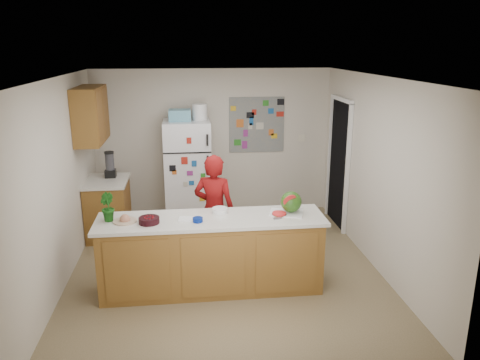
{
  "coord_description": "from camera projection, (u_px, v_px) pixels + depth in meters",
  "views": [
    {
      "loc": [
        -0.46,
        -5.64,
        2.87
      ],
      "look_at": [
        0.22,
        0.2,
        1.17
      ],
      "focal_mm": 35.0,
      "sensor_mm": 36.0,
      "label": 1
    }
  ],
  "objects": [
    {
      "name": "refrigerator",
      "position": [
        188.0,
        172.0,
        7.74
      ],
      "size": [
        0.75,
        0.7,
        1.7
      ],
      "primitive_type": "cube",
      "color": "silver",
      "rests_on": "floor"
    },
    {
      "name": "floor",
      "position": [
        225.0,
        269.0,
        6.23
      ],
      "size": [
        4.0,
        4.5,
        0.02
      ],
      "primitive_type": "cube",
      "color": "brown",
      "rests_on": "ground"
    },
    {
      "name": "upper_cabinets",
      "position": [
        91.0,
        115.0,
        6.74
      ],
      "size": [
        0.35,
        1.0,
        0.8
      ],
      "primitive_type": "cube",
      "color": "brown",
      "rests_on": "wall_left"
    },
    {
      "name": "white_bowl",
      "position": [
        220.0,
        210.0,
        5.64
      ],
      "size": [
        0.22,
        0.22,
        0.06
      ],
      "primitive_type": "cylinder",
      "rotation": [
        0.0,
        0.0,
        0.2
      ],
      "color": "white",
      "rests_on": "peninsula_top"
    },
    {
      "name": "wall_left",
      "position": [
        59.0,
        184.0,
        5.66
      ],
      "size": [
        0.02,
        4.5,
        2.5
      ],
      "primitive_type": "cube",
      "color": "beige",
      "rests_on": "ground"
    },
    {
      "name": "potted_plant",
      "position": [
        107.0,
        207.0,
        5.34
      ],
      "size": [
        0.23,
        0.23,
        0.33
      ],
      "primitive_type": "imported",
      "rotation": [
        0.0,
        0.0,
        2.29
      ],
      "color": "#153F09",
      "rests_on": "peninsula_top"
    },
    {
      "name": "watermelon",
      "position": [
        291.0,
        202.0,
        5.61
      ],
      "size": [
        0.25,
        0.25,
        0.25
      ],
      "primitive_type": "sphere",
      "color": "#2F5D0E",
      "rests_on": "cutting_board"
    },
    {
      "name": "cherry_bowl",
      "position": [
        149.0,
        220.0,
        5.3
      ],
      "size": [
        0.25,
        0.25,
        0.07
      ],
      "primitive_type": "cylinder",
      "rotation": [
        0.0,
        0.0,
        0.06
      ],
      "color": "black",
      "rests_on": "peninsula_top"
    },
    {
      "name": "fridge_top_bin",
      "position": [
        180.0,
        115.0,
        7.46
      ],
      "size": [
        0.35,
        0.28,
        0.18
      ],
      "primitive_type": "cube",
      "color": "#5999B2",
      "rests_on": "refrigerator"
    },
    {
      "name": "keys",
      "position": [
        277.0,
        218.0,
        5.45
      ],
      "size": [
        0.1,
        0.07,
        0.01
      ],
      "primitive_type": "cube",
      "rotation": [
        0.0,
        0.0,
        0.25
      ],
      "color": "gray",
      "rests_on": "peninsula_top"
    },
    {
      "name": "peninsula_base",
      "position": [
        212.0,
        255.0,
        5.61
      ],
      "size": [
        2.6,
        0.62,
        0.88
      ],
      "primitive_type": "cube",
      "color": "brown",
      "rests_on": "floor"
    },
    {
      "name": "peninsula_top",
      "position": [
        211.0,
        220.0,
        5.48
      ],
      "size": [
        2.68,
        0.7,
        0.04
      ],
      "primitive_type": "cube",
      "color": "silver",
      "rests_on": "peninsula_base"
    },
    {
      "name": "cobalt_bowl",
      "position": [
        198.0,
        220.0,
        5.35
      ],
      "size": [
        0.14,
        0.14,
        0.05
      ],
      "primitive_type": "cylinder",
      "rotation": [
        0.0,
        0.0,
        0.23
      ],
      "color": "navy",
      "rests_on": "peninsula_top"
    },
    {
      "name": "blender_appliance",
      "position": [
        110.0,
        165.0,
        7.18
      ],
      "size": [
        0.13,
        0.13,
        0.38
      ],
      "primitive_type": "cylinder",
      "color": "black",
      "rests_on": "side_counter_top"
    },
    {
      "name": "cutting_board",
      "position": [
        286.0,
        213.0,
        5.62
      ],
      "size": [
        0.46,
        0.39,
        0.01
      ],
      "primitive_type": "cube",
      "rotation": [
        0.0,
        0.0,
        -0.29
      ],
      "color": "silver",
      "rests_on": "peninsula_top"
    },
    {
      "name": "doorway",
      "position": [
        339.0,
        164.0,
        7.55
      ],
      "size": [
        0.03,
        0.85,
        2.04
      ],
      "primitive_type": "cube",
      "color": "black",
      "rests_on": "ground"
    },
    {
      "name": "wall_right",
      "position": [
        377.0,
        174.0,
        6.1
      ],
      "size": [
        0.02,
        4.5,
        2.5
      ],
      "primitive_type": "cube",
      "color": "beige",
      "rests_on": "ground"
    },
    {
      "name": "photo_collage",
      "position": [
        257.0,
        125.0,
        8.02
      ],
      "size": [
        0.95,
        0.01,
        0.95
      ],
      "primitive_type": "cube",
      "color": "slate",
      "rests_on": "wall_back"
    },
    {
      "name": "watermelon_slice",
      "position": [
        279.0,
        213.0,
        5.55
      ],
      "size": [
        0.17,
        0.17,
        0.02
      ],
      "primitive_type": "cylinder",
      "color": "red",
      "rests_on": "cutting_board"
    },
    {
      "name": "side_counter_top",
      "position": [
        106.0,
        181.0,
        7.08
      ],
      "size": [
        0.64,
        0.84,
        0.04
      ],
      "primitive_type": "cube",
      "color": "silver",
      "rests_on": "side_counter_base"
    },
    {
      "name": "ceiling",
      "position": [
        223.0,
        76.0,
        5.53
      ],
      "size": [
        4.0,
        4.5,
        0.02
      ],
      "primitive_type": "cube",
      "color": "white",
      "rests_on": "wall_back"
    },
    {
      "name": "wall_back",
      "position": [
        213.0,
        143.0,
        8.04
      ],
      "size": [
        4.0,
        0.02,
        2.5
      ],
      "primitive_type": "cube",
      "color": "beige",
      "rests_on": "ground"
    },
    {
      "name": "side_counter_base",
      "position": [
        108.0,
        209.0,
        7.21
      ],
      "size": [
        0.6,
        0.8,
        0.86
      ],
      "primitive_type": "cube",
      "color": "brown",
      "rests_on": "floor"
    },
    {
      "name": "paper_towel",
      "position": [
        186.0,
        219.0,
        5.41
      ],
      "size": [
        0.19,
        0.17,
        0.02
      ],
      "primitive_type": "cube",
      "rotation": [
        0.0,
        0.0,
        -0.12
      ],
      "color": "silver",
      "rests_on": "peninsula_top"
    },
    {
      "name": "plate",
      "position": [
        125.0,
        221.0,
        5.35
      ],
      "size": [
        0.36,
        0.36,
        0.02
      ],
      "primitive_type": "cylinder",
      "rotation": [
        0.0,
        0.0,
        -0.42
      ],
      "color": "tan",
      "rests_on": "peninsula_top"
    },
    {
      "name": "person",
      "position": [
        214.0,
        210.0,
        6.2
      ],
      "size": [
        0.64,
        0.53,
        1.52
      ],
      "primitive_type": "imported",
      "rotation": [
        0.0,
        0.0,
        2.8
      ],
      "color": "maroon",
      "rests_on": "floor"
    }
  ]
}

